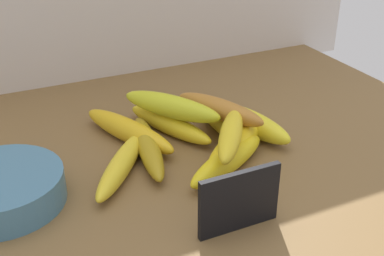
{
  "coord_description": "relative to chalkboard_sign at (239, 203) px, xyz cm",
  "views": [
    {
      "loc": [
        -23.26,
        -61.13,
        43.95
      ],
      "look_at": [
        5.54,
        0.25,
        8.0
      ],
      "focal_mm": 46.81,
      "sensor_mm": 36.0,
      "label": 1
    }
  ],
  "objects": [
    {
      "name": "banana_4",
      "position": [
        10.33,
        22.69,
        -2.11
      ],
      "size": [
        4.11,
        18.66,
        3.49
      ],
      "primitive_type": "ellipsoid",
      "rotation": [
        0.0,
        0.0,
        4.75
      ],
      "color": "yellow",
      "rests_on": "counter_top"
    },
    {
      "name": "banana_0",
      "position": [
        -4.03,
        21.34,
        -2.18
      ],
      "size": [
        6.96,
        20.12,
        3.35
      ],
      "primitive_type": "ellipsoid",
      "rotation": [
        0.0,
        0.0,
        4.53
      ],
      "color": "#A48617",
      "rests_on": "counter_top"
    },
    {
      "name": "chalkboard_sign",
      "position": [
        0.0,
        0.0,
        0.0
      ],
      "size": [
        11.0,
        1.8,
        8.4
      ],
      "color": "black",
      "rests_on": "counter_top"
    },
    {
      "name": "banana_10",
      "position": [
        8.91,
        22.02,
        1.41
      ],
      "size": [
        10.64,
        16.66,
        3.54
      ],
      "primitive_type": "ellipsoid",
      "rotation": [
        0.0,
        0.0,
        5.17
      ],
      "color": "#AD7029",
      "rests_on": "banana_4"
    },
    {
      "name": "fruit_bowl",
      "position": [
        -26.22,
        18.14,
        -1.66
      ],
      "size": [
        16.82,
        16.82,
        4.39
      ],
      "primitive_type": "cylinder",
      "color": "teal",
      "rests_on": "counter_top"
    },
    {
      "name": "banana_7",
      "position": [
        -5.21,
        27.28,
        -1.94
      ],
      "size": [
        11.54,
        20.46,
        3.84
      ],
      "primitive_type": "ellipsoid",
      "rotation": [
        0.0,
        0.0,
        1.97
      ],
      "color": "gold",
      "rests_on": "counter_top"
    },
    {
      "name": "banana_3",
      "position": [
        14.36,
        20.8,
        -1.77
      ],
      "size": [
        8.53,
        17.47,
        4.17
      ],
      "primitive_type": "ellipsoid",
      "rotation": [
        0.0,
        0.0,
        1.84
      ],
      "color": "yellow",
      "rests_on": "counter_top"
    },
    {
      "name": "banana_8",
      "position": [
        6.24,
        13.42,
        1.53
      ],
      "size": [
        12.07,
        15.21,
        3.27
      ],
      "primitive_type": "ellipsoid",
      "rotation": [
        0.0,
        0.0,
        0.96
      ],
      "color": "yellow",
      "rests_on": "banana_2"
    },
    {
      "name": "banana_2",
      "position": [
        5.13,
        12.12,
        -1.98
      ],
      "size": [
        17.21,
        11.23,
        3.75
      ],
      "primitive_type": "ellipsoid",
      "rotation": [
        0.0,
        0.0,
        0.47
      ],
      "color": "yellow",
      "rests_on": "counter_top"
    },
    {
      "name": "banana_5",
      "position": [
        -9.45,
        18.58,
        -2.24
      ],
      "size": [
        13.95,
        16.97,
        3.24
      ],
      "primitive_type": "ellipsoid",
      "rotation": [
        0.0,
        0.0,
        4.06
      ],
      "color": "yellow",
      "rests_on": "counter_top"
    },
    {
      "name": "counter_top",
      "position": [
        -3.34,
        18.12,
        -5.36
      ],
      "size": [
        110.0,
        76.0,
        3.0
      ],
      "primitive_type": "cube",
      "color": "brown",
      "rests_on": "ground"
    },
    {
      "name": "banana_6",
      "position": [
        8.05,
        15.15,
        -1.75
      ],
      "size": [
        15.82,
        12.88,
        4.22
      ],
      "primitive_type": "ellipsoid",
      "rotation": [
        0.0,
        0.0,
        3.75
      ],
      "color": "yellow",
      "rests_on": "counter_top"
    },
    {
      "name": "banana_9",
      "position": [
        2.07,
        26.17,
        1.49
      ],
      "size": [
        13.66,
        17.16,
        3.84
      ],
      "primitive_type": "ellipsoid",
      "rotation": [
        0.0,
        0.0,
        2.18
      ],
      "color": "gold",
      "rests_on": "banana_1"
    },
    {
      "name": "banana_1",
      "position": [
        1.96,
        26.85,
        -2.14
      ],
      "size": [
        10.26,
        18.5,
        3.43
      ],
      "primitive_type": "ellipsoid",
      "rotation": [
        0.0,
        0.0,
        1.96
      ],
      "color": "yellow",
      "rests_on": "counter_top"
    }
  ]
}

